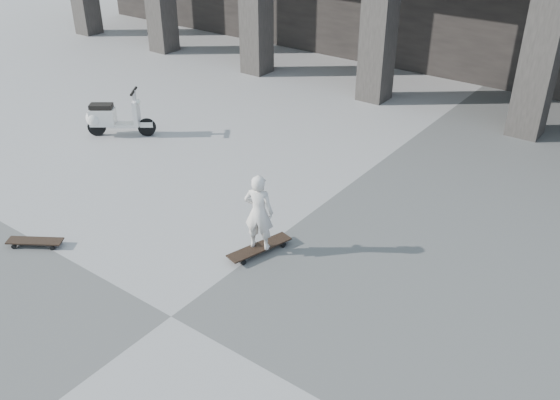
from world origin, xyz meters
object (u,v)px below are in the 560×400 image
Objects in this scene: longboard at (260,248)px; scooter at (109,118)px; skateboard_spare at (35,242)px; child at (259,212)px.

scooter is at bearing 89.29° from longboard.
skateboard_spare is at bearing 139.33° from longboard.
longboard is 0.60m from child.
skateboard_spare is 3.39m from child.
child is (0.00, -0.00, 0.60)m from longboard.
scooter is at bearing 91.80° from skateboard_spare.
longboard is 5.37m from scooter.
skateboard_spare is at bearing -90.98° from scooter.
longboard is at bearing -52.62° from scooter.
child is at bearing 0.20° from skateboard_spare.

